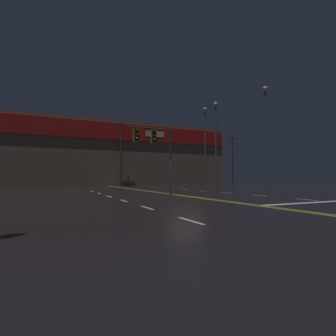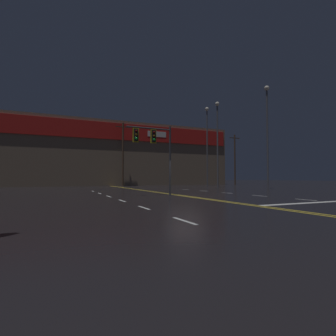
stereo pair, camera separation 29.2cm
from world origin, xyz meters
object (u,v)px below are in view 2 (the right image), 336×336
object	(u,v)px
streetlight_near_right	(217,134)
streetlight_far_right	(267,125)
streetlight_median_approach	(207,137)
traffic_signal_median	(153,142)

from	to	relation	value
streetlight_near_right	streetlight_far_right	xyz separation A→B (m)	(2.21, -6.38, 0.20)
streetlight_median_approach	streetlight_far_right	xyz separation A→B (m)	(0.32, -11.81, -0.25)
streetlight_near_right	streetlight_far_right	bearing A→B (deg)	-70.92
traffic_signal_median	streetlight_median_approach	distance (m)	22.79
traffic_signal_median	streetlight_near_right	xyz separation A→B (m)	(13.25, 11.21, 3.25)
traffic_signal_median	streetlight_far_right	world-z (taller)	streetlight_far_right
streetlight_near_right	streetlight_median_approach	size ratio (longest dim) A/B	0.93
traffic_signal_median	streetlight_median_approach	world-z (taller)	streetlight_median_approach
streetlight_near_right	streetlight_median_approach	bearing A→B (deg)	70.81
streetlight_far_right	streetlight_near_right	bearing A→B (deg)	109.08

